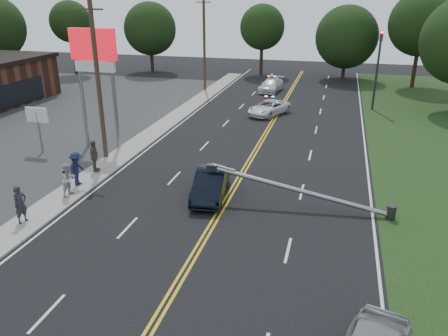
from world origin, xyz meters
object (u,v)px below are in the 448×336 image
(emergency_b, at_px, (271,85))
(bystander_d, at_px, (94,156))
(utility_pole_mid, at_px, (98,81))
(crashed_sedan, at_px, (210,184))
(bystander_b, at_px, (69,179))
(small_sign, at_px, (37,119))
(pylon_sign, at_px, (94,60))
(utility_pole_far, at_px, (204,43))
(bystander_c, at_px, (77,169))
(bystander_a, at_px, (20,204))
(emergency_a, at_px, (269,108))
(traffic_signal, at_px, (378,64))
(fallen_streetlight, at_px, (309,193))

(emergency_b, relative_size, bystander_d, 2.45)
(bystander_d, bearing_deg, emergency_b, -28.89)
(utility_pole_mid, height_order, emergency_b, utility_pole_mid)
(crashed_sedan, relative_size, bystander_b, 2.48)
(small_sign, bearing_deg, utility_pole_mid, 0.00)
(pylon_sign, height_order, bystander_d, pylon_sign)
(bystander_d, bearing_deg, crashed_sedan, -115.00)
(utility_pole_far, distance_m, bystander_d, 24.79)
(bystander_c, relative_size, bystander_d, 0.98)
(crashed_sedan, distance_m, bystander_a, 9.18)
(emergency_a, distance_m, bystander_b, 20.80)
(emergency_a, height_order, bystander_d, bystander_d)
(small_sign, bearing_deg, emergency_b, 63.19)
(traffic_signal, xyz_separation_m, emergency_b, (-10.38, 5.60, -3.51))
(bystander_c, bearing_deg, bystander_d, -2.66)
(crashed_sedan, xyz_separation_m, bystander_a, (-7.61, -5.13, 0.31))
(emergency_b, relative_size, bystander_b, 2.68)
(traffic_signal, relative_size, crashed_sedan, 1.60)
(utility_pole_mid, height_order, utility_pole_far, same)
(traffic_signal, distance_m, crashed_sedan, 23.92)
(utility_pole_mid, distance_m, bystander_d, 4.73)
(bystander_a, bearing_deg, bystander_b, 3.57)
(crashed_sedan, bearing_deg, fallen_streetlight, -9.91)
(pylon_sign, bearing_deg, small_sign, -150.26)
(traffic_signal, height_order, utility_pole_mid, utility_pole_mid)
(fallen_streetlight, relative_size, emergency_b, 1.96)
(small_sign, xyz_separation_m, bystander_a, (5.45, -8.92, -1.30))
(utility_pole_mid, bearing_deg, crashed_sedan, -24.68)
(fallen_streetlight, bearing_deg, utility_pole_far, 117.24)
(pylon_sign, xyz_separation_m, bystander_b, (2.41, -7.76, -4.99))
(fallen_streetlight, height_order, crashed_sedan, fallen_streetlight)
(small_sign, distance_m, emergency_a, 19.16)
(emergency_a, relative_size, emergency_b, 0.95)
(bystander_a, distance_m, bystander_c, 4.46)
(crashed_sedan, relative_size, bystander_d, 2.27)
(emergency_a, height_order, bystander_a, bystander_a)
(pylon_sign, relative_size, crashed_sedan, 1.81)
(small_sign, relative_size, bystander_a, 1.70)
(emergency_b, bearing_deg, utility_pole_far, -160.40)
(utility_pole_far, distance_m, crashed_sedan, 27.43)
(traffic_signal, xyz_separation_m, bystander_c, (-16.73, -22.46, -3.13))
(bystander_a, bearing_deg, fallen_streetlight, -56.94)
(small_sign, xyz_separation_m, fallen_streetlight, (18.19, -4.00, -1.41))
(traffic_signal, distance_m, bystander_d, 26.67)
(crashed_sedan, bearing_deg, small_sign, 156.21)
(emergency_a, bearing_deg, emergency_b, 123.04)
(traffic_signal, relative_size, utility_pole_mid, 0.70)
(crashed_sedan, bearing_deg, utility_pole_far, 100.15)
(traffic_signal, height_order, utility_pole_far, utility_pole_far)
(fallen_streetlight, xyz_separation_m, emergency_a, (-4.88, 17.67, -0.29))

